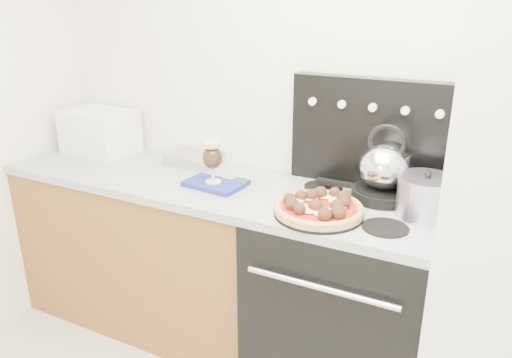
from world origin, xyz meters
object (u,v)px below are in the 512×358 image
Objects in this scene: stove_body at (344,302)px; tea_kettle at (385,163)px; pizza_pan at (318,214)px; skillet at (382,194)px; beer_glass at (213,162)px; pizza at (319,207)px; stock_pot at (425,198)px; toaster_oven at (100,131)px; oven_mitt at (213,185)px; base_cabinet at (155,249)px.

tea_kettle reaches higher than stove_body.
pizza_pan is 1.37× the size of skillet.
pizza is at bearing -11.60° from beer_glass.
beer_glass is 0.93× the size of stock_pot.
toaster_oven reaches higher than pizza_pan.
toaster_oven is 1.75× the size of stock_pot.
skillet is at bearing 0.00° from tea_kettle.
skillet is (0.76, 0.17, 0.03)m from oven_mitt.
pizza_pan is 1.65× the size of stock_pot.
pizza_pan is (0.58, -0.12, 0.01)m from oven_mitt.
skillet is 0.14m from tea_kettle.
beer_glass is (0.88, -0.19, 0.00)m from toaster_oven.
toaster_oven is 0.90m from beer_glass.
beer_glass is 0.78m from tea_kettle.
stove_body is 2.28× the size of toaster_oven.
pizza_pan reaches higher than stove_body.
oven_mitt is 1.34× the size of beer_glass.
toaster_oven is 1.46× the size of skillet.
pizza_pan is at bearing -120.93° from stove_body.
beer_glass is at bearing 168.40° from pizza.
stock_pot is (0.96, 0.06, 0.09)m from oven_mitt.
beer_glass reaches higher than pizza.
skillet reaches higher than pizza_pan.
skillet is at bearing 151.29° from stock_pot.
beer_glass is 0.57× the size of pizza.
toaster_oven reaches higher than beer_glass.
skillet is 1.20× the size of stock_pot.
pizza is 1.48× the size of tea_kettle.
skillet reaches higher than oven_mitt.
beer_glass is at bearing -7.72° from base_cabinet.
tea_kettle is 1.10× the size of stock_pot.
toaster_oven reaches higher than oven_mitt.
pizza_pan is at bearing -9.93° from base_cabinet.
tea_kettle is (1.20, 0.11, 0.66)m from base_cabinet.
oven_mitt is 0.59m from pizza_pan.
toaster_oven is at bearing 168.06° from pizza.
pizza is at bearing -11.60° from oven_mitt.
stove_body is at bearing 59.07° from pizza.
beer_glass is 0.56× the size of pizza_pan.
base_cabinet is 5.99× the size of tea_kettle.
stock_pot is at bearing -29.95° from tea_kettle.
oven_mitt is 0.96m from stock_pot.
skillet is at bearing 12.45° from oven_mitt.
oven_mitt reaches higher than stove_body.
stove_body is 3.63× the size of tea_kettle.
stove_body reaches higher than base_cabinet.
skillet is (1.64, -0.02, -0.08)m from toaster_oven.
tea_kettle is 0.24m from stock_pot.
tea_kettle is at bearing 5.19° from base_cabinet.
base_cabinet is at bearing 172.28° from beer_glass.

